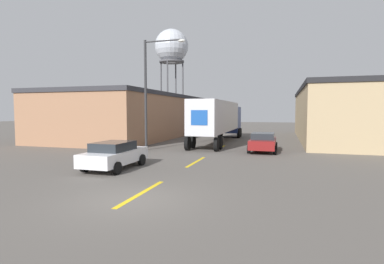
# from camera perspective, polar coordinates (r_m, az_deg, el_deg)

# --- Properties ---
(ground_plane) EXTENTS (160.00, 160.00, 0.00)m
(ground_plane) POSITION_cam_1_polar(r_m,az_deg,el_deg) (10.82, -11.66, -12.49)
(ground_plane) COLOR #56514C
(road_centerline) EXTENTS (0.20, 18.43, 0.01)m
(road_centerline) POSITION_cam_1_polar(r_m,az_deg,el_deg) (18.22, 0.77, -5.70)
(road_centerline) COLOR gold
(road_centerline) RESTS_ON ground_plane
(warehouse_left) EXTENTS (11.41, 23.91, 5.10)m
(warehouse_left) POSITION_cam_1_polar(r_m,az_deg,el_deg) (37.01, -10.94, 3.07)
(warehouse_left) COLOR #9E7051
(warehouse_left) RESTS_ON ground_plane
(warehouse_right) EXTENTS (12.81, 23.02, 5.53)m
(warehouse_right) POSITION_cam_1_polar(r_m,az_deg,el_deg) (35.82, 29.89, 2.94)
(warehouse_right) COLOR tan
(warehouse_right) RESTS_ON ground_plane
(semi_truck) EXTENTS (2.68, 15.56, 4.00)m
(semi_truck) POSITION_cam_1_polar(r_m,az_deg,el_deg) (29.77, 5.28, 2.73)
(semi_truck) COLOR navy
(semi_truck) RESTS_ON ground_plane
(parked_car_left_near) EXTENTS (2.06, 4.28, 1.44)m
(parked_car_left_near) POSITION_cam_1_polar(r_m,az_deg,el_deg) (16.53, -14.55, -4.16)
(parked_car_left_near) COLOR silver
(parked_car_left_near) RESTS_ON ground_plane
(parked_car_right_mid) EXTENTS (2.06, 4.28, 1.44)m
(parked_car_right_mid) POSITION_cam_1_polar(r_m,az_deg,el_deg) (23.35, 13.37, -1.82)
(parked_car_right_mid) COLOR maroon
(parked_car_right_mid) RESTS_ON ground_plane
(water_tower) EXTENTS (6.14, 6.14, 18.13)m
(water_tower) POSITION_cam_1_polar(r_m,az_deg,el_deg) (57.24, -3.90, 15.78)
(water_tower) COLOR #47474C
(water_tower) RESTS_ON ground_plane
(street_lamp) EXTENTS (3.37, 0.32, 8.55)m
(street_lamp) POSITION_cam_1_polar(r_m,az_deg,el_deg) (23.69, -7.93, 8.64)
(street_lamp) COLOR #2D2D30
(street_lamp) RESTS_ON ground_plane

